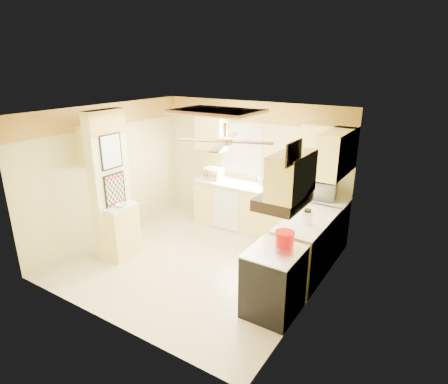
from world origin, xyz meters
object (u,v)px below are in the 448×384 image
Objects in this scene: kettle at (307,217)px; bowl at (121,205)px; microwave at (319,189)px; stove at (274,281)px; dutch_oven at (285,238)px.

bowl is at bearing -161.36° from kettle.
microwave is 3.19× the size of bowl.
dutch_oven is (0.02, 0.23, 0.54)m from stove.
kettle reaches higher than bowl.
bowl is at bearing -175.00° from dutch_oven.
microwave is (-0.18, 2.13, 0.64)m from stove.
dutch_oven is 0.72m from kettle.
kettle reaches higher than dutch_oven.
bowl is (-2.77, -0.01, 0.50)m from stove.
kettle is (2.84, 0.96, 0.09)m from bowl.
microwave is 2.23× the size of dutch_oven.
stove is 1.12m from kettle.
stove is 2.23m from microwave.
kettle is at bearing 93.58° from microwave.
stove is at bearing -93.96° from kettle.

